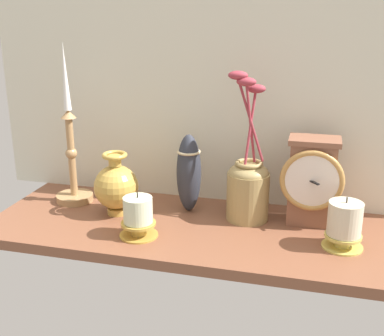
{
  "coord_description": "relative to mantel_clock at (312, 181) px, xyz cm",
  "views": [
    {
      "loc": [
        23.66,
        -100.62,
        48.21
      ],
      "look_at": [
        -2.33,
        0.0,
        14.0
      ],
      "focal_mm": 45.78,
      "sensor_mm": 36.0,
      "label": 1
    }
  ],
  "objects": [
    {
      "name": "ground_plane",
      "position": [
        -23.89,
        -7.95,
        -11.8
      ],
      "size": [
        100.0,
        36.0,
        2.4
      ],
      "primitive_type": "cube",
      "color": "brown"
    },
    {
      "name": "back_wall",
      "position": [
        -23.89,
        10.55,
        21.9
      ],
      "size": [
        120.0,
        2.0,
        65.0
      ],
      "primitive_type": "cube",
      "color": "beige",
      "rests_on": "ground_plane"
    },
    {
      "name": "mantel_clock",
      "position": [
        0.0,
        0.0,
        0.0
      ],
      "size": [
        14.19,
        10.13,
        20.45
      ],
      "color": "brown",
      "rests_on": "ground_plane"
    },
    {
      "name": "candlestick_tall_left",
      "position": [
        -59.67,
        -1.01,
        0.75
      ],
      "size": [
        9.51,
        9.51,
        40.6
      ],
      "color": "#AA8152",
      "rests_on": "ground_plane"
    },
    {
      "name": "brass_vase_bulbous",
      "position": [
        -45.66,
        -5.98,
        -3.44
      ],
      "size": [
        10.74,
        10.74,
        15.49
      ],
      "color": "gold",
      "rests_on": "ground_plane"
    },
    {
      "name": "brass_vase_jar",
      "position": [
        -14.43,
        -1.06,
        -1.84
      ],
      "size": [
        10.21,
        9.98,
        35.1
      ],
      "color": "#9F8752",
      "rests_on": "ground_plane"
    },
    {
      "name": "pillar_candle_front",
      "position": [
        7.24,
        -10.69,
        -5.39
      ],
      "size": [
        8.57,
        8.57,
        11.34
      ],
      "color": "#C8B653",
      "rests_on": "ground_plane"
    },
    {
      "name": "pillar_candle_near_clock",
      "position": [
        -36.25,
        -16.3,
        -6.06
      ],
      "size": [
        8.56,
        8.56,
        10.3
      ],
      "color": "#BB933A",
      "rests_on": "ground_plane"
    },
    {
      "name": "tall_ceramic_vase",
      "position": [
        -29.18,
        0.4,
        -0.69
      ],
      "size": [
        6.01,
        6.01,
        19.51
      ],
      "color": "#2B2E38",
      "rests_on": "ground_plane"
    }
  ]
}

